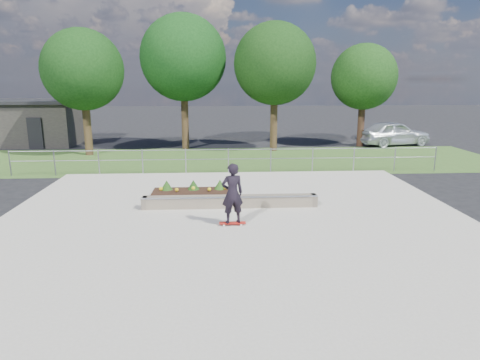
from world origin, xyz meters
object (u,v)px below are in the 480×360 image
planter_bed (193,192)px  parked_car (394,133)px  grind_ledge (230,201)px  skateboarder (232,194)px

planter_bed → parked_car: parked_car is taller
planter_bed → parked_car: (12.78, 12.46, 0.58)m
grind_ledge → planter_bed: size_ratio=2.00×
parked_car → skateboarder: bearing=131.5°
grind_ledge → skateboarder: skateboarder is taller
grind_ledge → skateboarder: bearing=-89.9°
parked_car → planter_bed: bearing=121.9°
grind_ledge → parked_car: parked_car is taller
planter_bed → skateboarder: bearing=-67.6°
planter_bed → skateboarder: skateboarder is taller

